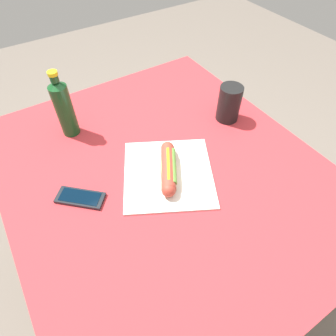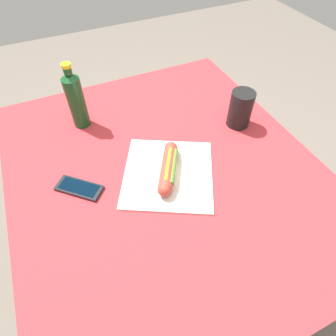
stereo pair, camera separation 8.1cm
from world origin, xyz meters
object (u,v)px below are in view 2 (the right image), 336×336
soda_bottle (76,100)px  drinking_cup (240,109)px  cell_phone (79,188)px  hot_dog (168,168)px

soda_bottle → drinking_cup: (0.25, 0.54, -0.04)m
cell_phone → soda_bottle: 0.34m
cell_phone → soda_bottle: (-0.31, 0.08, 0.11)m
hot_dog → cell_phone: bearing=-102.0°
hot_dog → cell_phone: 0.29m
hot_dog → soda_bottle: size_ratio=0.79×
hot_dog → drinking_cup: (-0.12, 0.35, 0.04)m
cell_phone → drinking_cup: 0.63m
hot_dog → soda_bottle: bearing=-152.0°
hot_dog → soda_bottle: 0.42m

